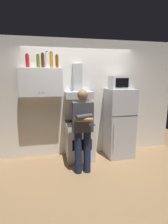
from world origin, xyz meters
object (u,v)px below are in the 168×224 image
(stove_oven, at_px, (80,141))
(bottle_olive_oil, at_px, (38,61))
(person_standing, at_px, (83,129))
(bottle_soda_red, at_px, (27,61))
(microwave, at_px, (120,83))
(upper_cabinet, at_px, (41,82))
(bottle_liquor_amber, at_px, (51,60))
(bottle_vodka_clear, at_px, (47,60))
(bottle_rum_dark, at_px, (43,61))
(range_hood, at_px, (78,89))
(refrigerator, at_px, (119,123))
(bottle_beer_brown, at_px, (57,62))

(stove_oven, distance_m, bottle_olive_oil, 1.94)
(person_standing, bearing_deg, bottle_soda_red, 143.72)
(microwave, distance_m, bottle_olive_oil, 1.85)
(upper_cabinet, bearing_deg, bottle_liquor_amber, 8.27)
(upper_cabinet, relative_size, bottle_olive_oil, 3.27)
(stove_oven, bearing_deg, bottle_vodka_clear, 167.30)
(bottle_rum_dark, bearing_deg, bottle_liquor_amber, 0.08)
(range_hood, relative_size, bottle_vodka_clear, 2.23)
(range_hood, bearing_deg, bottle_vodka_clear, 178.19)
(bottle_vodka_clear, bearing_deg, bottle_olive_oil, -177.54)
(refrigerator, height_order, bottle_soda_red, bottle_soda_red)
(stove_oven, xyz_separation_m, person_standing, (-0.05, -0.61, 0.47))
(microwave, bearing_deg, bottle_beer_brown, 177.00)
(refrigerator, relative_size, bottle_olive_oil, 5.80)
(microwave, relative_size, bottle_liquor_amber, 1.45)
(bottle_soda_red, bearing_deg, upper_cabinet, -0.52)
(bottle_soda_red, distance_m, bottle_vodka_clear, 0.40)
(range_hood, height_order, bottle_rum_dark, bottle_rum_dark)
(person_standing, height_order, bottle_beer_brown, bottle_beer_brown)
(bottle_olive_oil, relative_size, bottle_rum_dark, 0.90)
(person_standing, distance_m, bottle_liquor_amber, 1.60)
(bottle_beer_brown, bearing_deg, microwave, -3.00)
(person_standing, xyz_separation_m, bottle_soda_red, (-1.00, 0.73, 1.28))
(bottle_vodka_clear, relative_size, bottle_rum_dark, 1.09)
(bottle_soda_red, bearing_deg, range_hood, -0.05)
(bottle_soda_red, relative_size, bottle_beer_brown, 1.01)
(microwave, distance_m, bottle_liquor_amber, 1.59)
(bottle_rum_dark, bearing_deg, bottle_soda_red, -174.11)
(upper_cabinet, xyz_separation_m, bottle_vodka_clear, (0.15, 0.02, 0.46))
(upper_cabinet, height_order, refrigerator, upper_cabinet)
(bottle_soda_red, relative_size, bottle_rum_dark, 0.89)
(upper_cabinet, xyz_separation_m, microwave, (1.75, -0.11, -0.01))
(upper_cabinet, distance_m, stove_oven, 1.55)
(person_standing, relative_size, bottle_rum_dark, 5.33)
(bottle_vodka_clear, xyz_separation_m, bottle_liquor_amber, (0.09, 0.01, -0.00))
(upper_cabinet, height_order, bottle_beer_brown, bottle_beer_brown)
(bottle_rum_dark, xyz_separation_m, bottle_liquor_amber, (0.18, 0.00, 0.01))
(bottle_rum_dark, height_order, bottle_liquor_amber, bottle_liquor_amber)
(microwave, xyz_separation_m, bottle_rum_dark, (-1.69, 0.14, 0.46))
(range_hood, relative_size, bottle_liquor_amber, 2.26)
(upper_cabinet, distance_m, bottle_rum_dark, 0.45)
(refrigerator, height_order, microwave, microwave)
(range_hood, bearing_deg, refrigerator, -7.55)
(microwave, bearing_deg, bottle_vodka_clear, 175.43)
(bottle_olive_oil, xyz_separation_m, bottle_rum_dark, (0.10, 0.02, 0.02))
(upper_cabinet, height_order, range_hood, range_hood)
(bottle_beer_brown, relative_size, bottle_liquor_amber, 0.82)
(stove_oven, relative_size, refrigerator, 0.55)
(range_hood, height_order, bottle_soda_red, bottle_soda_red)
(bottle_soda_red, bearing_deg, bottle_rum_dark, 5.89)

